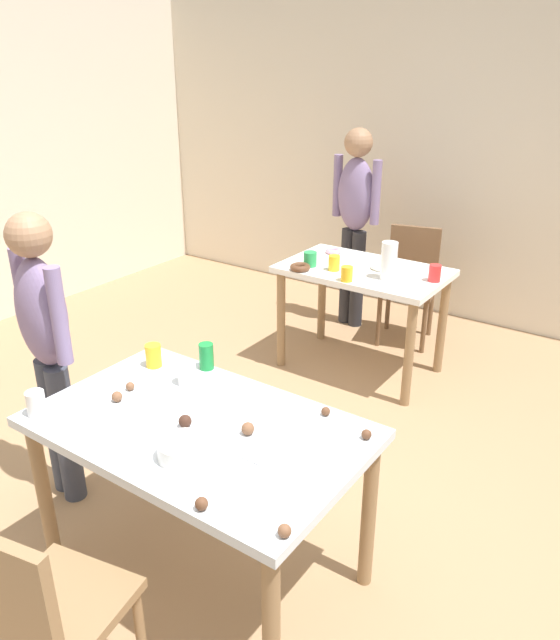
{
  "coord_description": "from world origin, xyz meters",
  "views": [
    {
      "loc": [
        1.5,
        -1.7,
        2.06
      ],
      "look_at": [
        -0.02,
        0.5,
        0.9
      ],
      "focal_mm": 34.37,
      "sensor_mm": 36.0,
      "label": 1
    }
  ],
  "objects_px": {
    "dining_table_far": "(363,285)",
    "chair_far_table": "(410,277)",
    "soda_can": "(206,356)",
    "mixing_bowl": "(183,449)",
    "pitcher_far": "(389,261)",
    "person_adult_far": "(355,211)",
    "person_girl_near": "(46,338)",
    "dining_table_near": "(199,444)",
    "chair_near_table": "(38,611)"
  },
  "relations": [
    {
      "from": "dining_table_near",
      "to": "dining_table_far",
      "type": "height_order",
      "value": "same"
    },
    {
      "from": "soda_can",
      "to": "pitcher_far",
      "type": "height_order",
      "value": "pitcher_far"
    },
    {
      "from": "mixing_bowl",
      "to": "soda_can",
      "type": "distance_m",
      "value": 0.67
    },
    {
      "from": "dining_table_near",
      "to": "pitcher_far",
      "type": "relative_size",
      "value": 5.36
    },
    {
      "from": "person_girl_near",
      "to": "mixing_bowl",
      "type": "bearing_deg",
      "value": -10.82
    },
    {
      "from": "dining_table_near",
      "to": "chair_near_table",
      "type": "bearing_deg",
      "value": -88.38
    },
    {
      "from": "person_girl_near",
      "to": "pitcher_far",
      "type": "height_order",
      "value": "person_girl_near"
    },
    {
      "from": "person_adult_far",
      "to": "dining_table_near",
      "type": "bearing_deg",
      "value": -73.74
    },
    {
      "from": "mixing_bowl",
      "to": "pitcher_far",
      "type": "height_order",
      "value": "pitcher_far"
    },
    {
      "from": "chair_near_table",
      "to": "soda_can",
      "type": "height_order",
      "value": "soda_can"
    },
    {
      "from": "chair_far_table",
      "to": "soda_can",
      "type": "bearing_deg",
      "value": -89.27
    },
    {
      "from": "dining_table_far",
      "to": "mixing_bowl",
      "type": "relative_size",
      "value": 6.17
    },
    {
      "from": "dining_table_near",
      "to": "pitcher_far",
      "type": "distance_m",
      "value": 1.96
    },
    {
      "from": "dining_table_far",
      "to": "person_adult_far",
      "type": "relative_size",
      "value": 0.69
    },
    {
      "from": "person_girl_near",
      "to": "mixing_bowl",
      "type": "xyz_separation_m",
      "value": [
        1.03,
        -0.2,
        -0.08
      ]
    },
    {
      "from": "dining_table_far",
      "to": "soda_can",
      "type": "bearing_deg",
      "value": -87.21
    },
    {
      "from": "dining_table_near",
      "to": "person_adult_far",
      "type": "xyz_separation_m",
      "value": [
        -0.8,
        2.73,
        0.29
      ]
    },
    {
      "from": "dining_table_near",
      "to": "person_girl_near",
      "type": "xyz_separation_m",
      "value": [
        -0.93,
        0.0,
        0.21
      ]
    },
    {
      "from": "chair_near_table",
      "to": "person_girl_near",
      "type": "distance_m",
      "value": 1.28
    },
    {
      "from": "person_adult_far",
      "to": "mixing_bowl",
      "type": "height_order",
      "value": "person_adult_far"
    },
    {
      "from": "mixing_bowl",
      "to": "chair_far_table",
      "type": "bearing_deg",
      "value": 97.85
    },
    {
      "from": "dining_table_near",
      "to": "chair_far_table",
      "type": "xyz_separation_m",
      "value": [
        -0.3,
        2.74,
        -0.16
      ]
    },
    {
      "from": "dining_table_far",
      "to": "person_girl_near",
      "type": "distance_m",
      "value": 2.14
    },
    {
      "from": "chair_far_table",
      "to": "chair_near_table",
      "type": "bearing_deg",
      "value": -84.72
    },
    {
      "from": "soda_can",
      "to": "dining_table_far",
      "type": "bearing_deg",
      "value": 92.79
    },
    {
      "from": "dining_table_far",
      "to": "person_adult_far",
      "type": "height_order",
      "value": "person_adult_far"
    },
    {
      "from": "chair_near_table",
      "to": "soda_can",
      "type": "bearing_deg",
      "value": 104.5
    },
    {
      "from": "dining_table_near",
      "to": "person_adult_far",
      "type": "distance_m",
      "value": 2.86
    },
    {
      "from": "person_adult_far",
      "to": "pitcher_far",
      "type": "height_order",
      "value": "person_adult_far"
    },
    {
      "from": "dining_table_far",
      "to": "chair_near_table",
      "type": "bearing_deg",
      "value": -82.41
    },
    {
      "from": "dining_table_near",
      "to": "dining_table_far",
      "type": "bearing_deg",
      "value": 99.81
    },
    {
      "from": "chair_far_table",
      "to": "person_adult_far",
      "type": "relative_size",
      "value": 0.55
    },
    {
      "from": "mixing_bowl",
      "to": "pitcher_far",
      "type": "relative_size",
      "value": 0.73
    },
    {
      "from": "soda_can",
      "to": "person_adult_far",
      "type": "bearing_deg",
      "value": 102.48
    },
    {
      "from": "dining_table_far",
      "to": "chair_far_table",
      "type": "bearing_deg",
      "value": 85.72
    },
    {
      "from": "chair_near_table",
      "to": "person_adult_far",
      "type": "distance_m",
      "value": 3.62
    },
    {
      "from": "person_girl_near",
      "to": "dining_table_near",
      "type": "bearing_deg",
      "value": -0.26
    },
    {
      "from": "dining_table_near",
      "to": "mixing_bowl",
      "type": "height_order",
      "value": "mixing_bowl"
    },
    {
      "from": "pitcher_far",
      "to": "person_adult_far",
      "type": "bearing_deg",
      "value": 130.45
    },
    {
      "from": "dining_table_far",
      "to": "person_adult_far",
      "type": "distance_m",
      "value": 0.87
    },
    {
      "from": "person_girl_near",
      "to": "person_adult_far",
      "type": "xyz_separation_m",
      "value": [
        0.13,
        2.72,
        0.08
      ]
    },
    {
      "from": "chair_far_table",
      "to": "person_girl_near",
      "type": "height_order",
      "value": "person_girl_near"
    },
    {
      "from": "dining_table_near",
      "to": "chair_near_table",
      "type": "relative_size",
      "value": 1.49
    },
    {
      "from": "dining_table_near",
      "to": "person_adult_far",
      "type": "height_order",
      "value": "person_adult_far"
    },
    {
      "from": "dining_table_near",
      "to": "chair_near_table",
      "type": "xyz_separation_m",
      "value": [
        0.02,
        -0.77,
        -0.16
      ]
    },
    {
      "from": "mixing_bowl",
      "to": "pitcher_far",
      "type": "xyz_separation_m",
      "value": [
        -0.23,
        2.14,
        0.09
      ]
    },
    {
      "from": "person_girl_near",
      "to": "person_adult_far",
      "type": "bearing_deg",
      "value": 87.23
    },
    {
      "from": "dining_table_far",
      "to": "mixing_bowl",
      "type": "height_order",
      "value": "mixing_bowl"
    },
    {
      "from": "pitcher_far",
      "to": "dining_table_far",
      "type": "bearing_deg",
      "value": 154.92
    },
    {
      "from": "pitcher_far",
      "to": "person_girl_near",
      "type": "bearing_deg",
      "value": -112.32
    }
  ]
}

